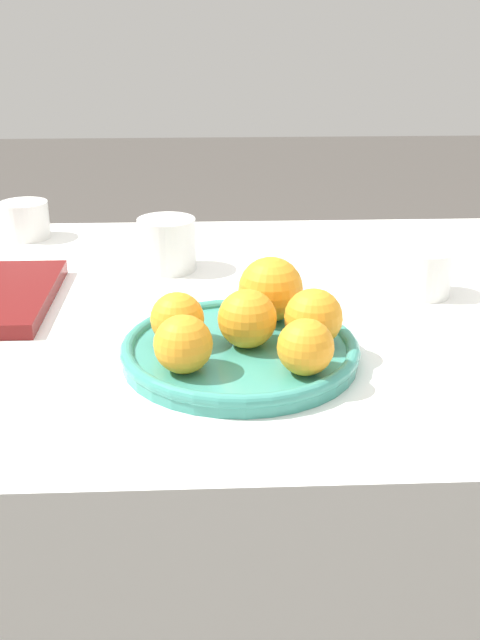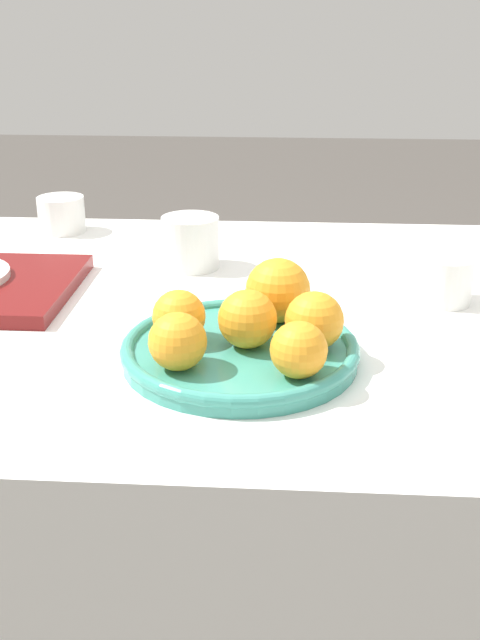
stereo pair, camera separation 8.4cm
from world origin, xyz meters
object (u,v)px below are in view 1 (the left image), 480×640
at_px(orange_2, 247,319).
at_px(orange_3, 177,319).
at_px(orange_5, 306,347).
at_px(orange_1, 271,289).
at_px(orange_4, 313,318).
at_px(fruit_platter, 240,350).
at_px(cup_3, 424,273).
at_px(cup_1, 25,220).
at_px(cup_2, 167,244).
at_px(orange_0, 183,344).

height_order(orange_2, orange_3, orange_2).
distance_m(orange_3, orange_5, 0.16).
height_order(orange_1, orange_4, orange_1).
relative_size(fruit_platter, orange_1, 3.44).
xyz_separation_m(orange_1, orange_3, (-0.11, -0.07, -0.01)).
distance_m(orange_4, cup_3, 0.27).
relative_size(fruit_platter, cup_1, 3.30).
bearing_deg(cup_3, orange_5, -126.70).
xyz_separation_m(orange_3, orange_5, (0.14, -0.08, -0.00)).
height_order(cup_2, cup_3, cup_2).
bearing_deg(cup_2, cup_3, -19.21).
xyz_separation_m(fruit_platter, orange_3, (-0.07, 0.01, 0.04)).
relative_size(fruit_platter, orange_5, 4.52).
bearing_deg(cup_2, fruit_platter, -73.41).
relative_size(orange_0, cup_1, 0.76).
height_order(fruit_platter, orange_0, orange_0).
xyz_separation_m(orange_3, cup_3, (0.34, 0.19, -0.02)).
bearing_deg(cup_2, orange_3, -85.21).
bearing_deg(orange_1, cup_2, 119.15).
distance_m(orange_1, orange_2, 0.08).
bearing_deg(orange_4, cup_2, 119.08).
bearing_deg(fruit_platter, cup_2, 106.59).
bearing_deg(orange_1, cup_3, 28.27).
relative_size(orange_0, cup_3, 0.85).
xyz_separation_m(orange_2, cup_2, (-0.11, 0.32, -0.01)).
height_order(fruit_platter, cup_2, cup_2).
relative_size(orange_4, cup_1, 0.81).
distance_m(orange_3, cup_1, 0.57).
bearing_deg(orange_2, cup_1, 125.48).
bearing_deg(orange_4, orange_1, 118.84).
height_order(orange_1, orange_5, orange_1).
height_order(orange_5, cup_3, orange_5).
bearing_deg(orange_2, orange_1, 67.02).
distance_m(orange_2, cup_3, 0.32).
height_order(orange_0, orange_3, orange_0).
bearing_deg(fruit_platter, orange_2, 12.30).
height_order(orange_1, orange_3, orange_1).
height_order(orange_0, orange_1, orange_1).
distance_m(orange_4, cup_2, 0.37).
xyz_separation_m(fruit_platter, cup_2, (-0.10, 0.33, 0.03)).
distance_m(orange_3, cup_3, 0.39).
xyz_separation_m(fruit_platter, cup_1, (-0.35, 0.51, 0.02)).
bearing_deg(orange_3, orange_0, -83.08).
xyz_separation_m(orange_4, orange_5, (-0.02, -0.07, -0.00)).
height_order(fruit_platter, orange_4, orange_4).
distance_m(orange_2, orange_5, 0.09).
height_order(orange_3, cup_3, orange_3).
bearing_deg(orange_5, orange_1, 99.39).
relative_size(orange_1, orange_3, 1.29).
xyz_separation_m(orange_5, cup_2, (-0.16, 0.39, -0.01)).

